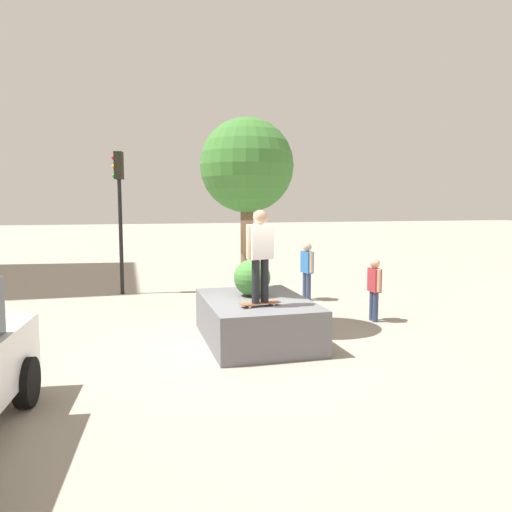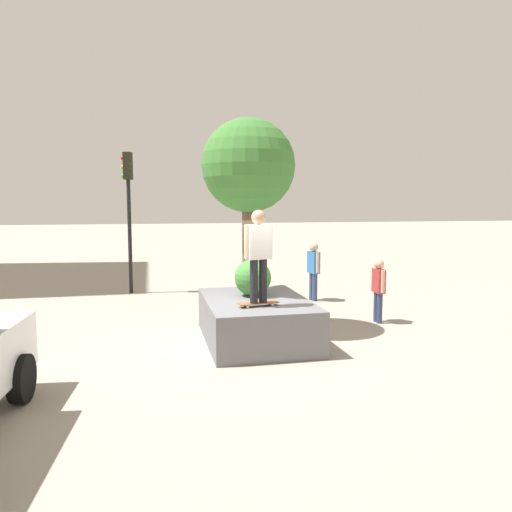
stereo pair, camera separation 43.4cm
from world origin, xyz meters
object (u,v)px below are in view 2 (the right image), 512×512
at_px(plaza_tree, 248,167).
at_px(skateboard, 258,303).
at_px(bystander_watching, 379,286).
at_px(planter_ledge, 256,320).
at_px(traffic_light_corner, 128,198).
at_px(skateboarder, 259,249).
at_px(pedestrian_crossing, 313,267).

distance_m(plaza_tree, skateboard, 3.12).
relative_size(plaza_tree, skateboard, 4.65).
relative_size(plaza_tree, bystander_watching, 2.48).
bearing_deg(planter_ledge, bystander_watching, -74.56).
distance_m(traffic_light_corner, bystander_watching, 8.29).
bearing_deg(plaza_tree, skateboarder, 175.69).
bearing_deg(planter_ledge, skateboard, 171.33).
bearing_deg(skateboard, plaza_tree, -4.31).
height_order(skateboarder, traffic_light_corner, traffic_light_corner).
bearing_deg(pedestrian_crossing, traffic_light_corner, 65.47).
bearing_deg(skateboard, bystander_watching, -64.07).
bearing_deg(plaza_tree, skateboard, 175.69).
bearing_deg(skateboard, traffic_light_corner, 20.96).
xyz_separation_m(planter_ledge, skateboarder, (-0.73, 0.11, 1.55)).
height_order(skateboard, skateboarder, skateboarder).
bearing_deg(plaza_tree, bystander_watching, -88.45).
xyz_separation_m(skateboard, skateboarder, (0.00, 0.00, 1.05)).
height_order(plaza_tree, bystander_watching, plaza_tree).
height_order(plaza_tree, traffic_light_corner, plaza_tree).
height_order(planter_ledge, pedestrian_crossing, pedestrian_crossing).
height_order(skateboarder, pedestrian_crossing, skateboarder).
xyz_separation_m(planter_ledge, traffic_light_corner, (6.21, 2.77, 2.60)).
xyz_separation_m(traffic_light_corner, pedestrian_crossing, (-2.43, -5.34, -2.05)).
bearing_deg(skateboard, planter_ledge, -8.67).
bearing_deg(traffic_light_corner, plaza_tree, -152.85).
bearing_deg(pedestrian_crossing, bystander_watching, -167.33).
distance_m(planter_ledge, skateboard, 0.89).
height_order(traffic_light_corner, pedestrian_crossing, traffic_light_corner).
height_order(skateboarder, bystander_watching, skateboarder).
distance_m(plaza_tree, bystander_watching, 4.24).
xyz_separation_m(plaza_tree, pedestrian_crossing, (2.97, -2.56, -2.66)).
xyz_separation_m(skateboard, bystander_watching, (1.62, -3.33, -0.05)).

